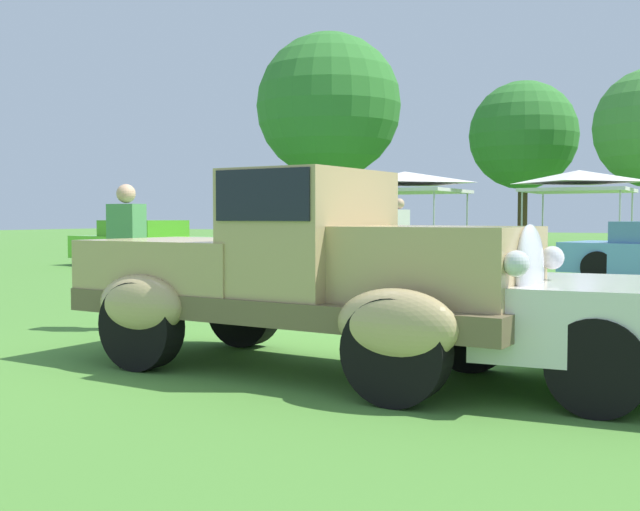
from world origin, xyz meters
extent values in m
plane|color=#4C8433|center=(0.00, 0.00, 0.00)|extent=(120.00, 120.00, 0.00)
cube|color=brown|center=(0.57, -0.42, 0.56)|extent=(4.13, 1.68, 0.20)
cube|color=tan|center=(1.78, -0.49, 0.94)|extent=(1.56, 1.18, 0.60)
ellipsoid|color=silver|center=(2.55, -0.53, 0.92)|extent=(0.19, 0.53, 0.68)
cube|color=tan|center=(0.68, -0.42, 1.18)|extent=(1.05, 1.43, 1.04)
cube|color=black|center=(0.68, -0.42, 1.48)|extent=(0.96, 1.46, 0.40)
cube|color=tan|center=(-0.57, -0.35, 0.86)|extent=(1.84, 1.51, 0.48)
ellipsoid|color=tan|center=(1.89, 0.23, 0.56)|extent=(0.94, 0.41, 0.52)
ellipsoid|color=tan|center=(1.81, -1.21, 0.56)|extent=(0.94, 0.41, 0.52)
ellipsoid|color=tan|center=(-0.53, 0.37, 0.56)|extent=(0.94, 0.41, 0.52)
ellipsoid|color=tan|center=(-0.61, -1.07, 0.56)|extent=(0.94, 0.41, 0.52)
sphere|color=silver|center=(2.62, -0.10, 1.00)|extent=(0.18, 0.18, 0.18)
sphere|color=silver|center=(2.57, -0.98, 1.00)|extent=(0.18, 0.18, 0.18)
cylinder|color=black|center=(1.89, 0.23, 0.38)|extent=(0.76, 0.24, 0.76)
cylinder|color=black|center=(1.81, -1.21, 0.38)|extent=(0.76, 0.24, 0.76)
cylinder|color=black|center=(-0.53, 0.37, 0.38)|extent=(0.76, 0.24, 0.76)
cylinder|color=black|center=(-0.61, -1.07, 0.38)|extent=(0.76, 0.24, 0.76)
cylinder|color=black|center=(2.96, 0.68, 0.33)|extent=(0.66, 0.20, 0.66)
cylinder|color=black|center=(3.08, -0.87, 0.33)|extent=(0.66, 0.20, 0.66)
cube|color=#60C62D|center=(-9.83, 9.63, 0.50)|extent=(4.67, 2.24, 0.60)
cube|color=#4D9F24|center=(-10.01, 9.66, 1.00)|extent=(2.14, 1.69, 0.44)
cylinder|color=black|center=(-8.59, 8.69, 0.32)|extent=(0.64, 0.22, 0.64)
cylinder|color=black|center=(-11.26, 9.04, 0.32)|extent=(0.64, 0.22, 0.64)
cylinder|color=black|center=(1.42, 9.80, 0.32)|extent=(0.64, 0.22, 0.64)
cylinder|color=#7F7056|center=(-2.36, 8.60, 0.43)|extent=(0.16, 0.16, 0.86)
cylinder|color=#7F7056|center=(-2.28, 8.79, 0.43)|extent=(0.16, 0.16, 0.86)
cube|color=silver|center=(-2.32, 8.69, 1.16)|extent=(0.37, 0.46, 0.60)
sphere|color=tan|center=(-2.32, 8.69, 1.58)|extent=(0.22, 0.22, 0.22)
cylinder|color=#383838|center=(-2.28, 0.69, 0.43)|extent=(0.16, 0.16, 0.86)
cylinder|color=#383838|center=(-2.48, 0.69, 0.43)|extent=(0.16, 0.16, 0.86)
cube|color=#4C9351|center=(-2.38, 0.69, 1.16)|extent=(0.40, 0.24, 0.60)
sphere|color=tan|center=(-2.38, 0.69, 1.58)|extent=(0.22, 0.22, 0.22)
cylinder|color=#B7B7BC|center=(-9.52, 19.42, 1.02)|extent=(0.05, 0.05, 2.05)
cylinder|color=#B7B7BC|center=(-9.52, 16.75, 1.02)|extent=(0.05, 0.05, 2.05)
cylinder|color=#B7B7BC|center=(-12.18, 19.42, 1.02)|extent=(0.05, 0.05, 2.05)
cylinder|color=#B7B7BC|center=(-12.18, 16.75, 1.02)|extent=(0.05, 0.05, 2.05)
cube|color=#2D429E|center=(-10.85, 18.08, 2.10)|extent=(2.96, 2.96, 0.10)
pyramid|color=#2D429E|center=(-10.85, 18.08, 2.52)|extent=(2.90, 2.90, 0.38)
cylinder|color=#B7B7BC|center=(-3.82, 17.86, 1.02)|extent=(0.05, 0.05, 2.05)
cylinder|color=#B7B7BC|center=(-3.82, 14.83, 1.02)|extent=(0.05, 0.05, 2.05)
cylinder|color=#B7B7BC|center=(-6.85, 17.86, 1.02)|extent=(0.05, 0.05, 2.05)
cylinder|color=#B7B7BC|center=(-6.85, 14.83, 1.02)|extent=(0.05, 0.05, 2.05)
cube|color=silver|center=(-5.33, 16.34, 2.10)|extent=(3.37, 3.37, 0.10)
pyramid|color=silver|center=(-5.33, 16.34, 2.52)|extent=(3.30, 3.30, 0.38)
cylinder|color=#B7B7BC|center=(0.90, 19.48, 1.02)|extent=(0.05, 0.05, 2.05)
cylinder|color=#B7B7BC|center=(0.90, 16.77, 1.02)|extent=(0.05, 0.05, 2.05)
cylinder|color=#B7B7BC|center=(-1.81, 19.48, 1.02)|extent=(0.05, 0.05, 2.05)
cylinder|color=#B7B7BC|center=(-1.81, 16.77, 1.02)|extent=(0.05, 0.05, 2.05)
cube|color=silver|center=(-0.46, 18.13, 2.10)|extent=(3.01, 3.01, 0.10)
pyramid|color=silver|center=(-0.46, 18.13, 2.52)|extent=(2.95, 2.95, 0.38)
cylinder|color=brown|center=(-13.02, 25.85, 2.30)|extent=(0.44, 0.44, 4.59)
sphere|color=#337A2D|center=(-13.02, 25.85, 6.43)|extent=(6.67, 6.67, 6.67)
cylinder|color=#47331E|center=(-5.07, 30.01, 1.85)|extent=(0.44, 0.44, 3.70)
sphere|color=#337A2D|center=(-5.07, 30.01, 5.06)|extent=(4.97, 4.97, 4.97)
camera|label=1|loc=(3.89, -6.17, 1.31)|focal=43.76mm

